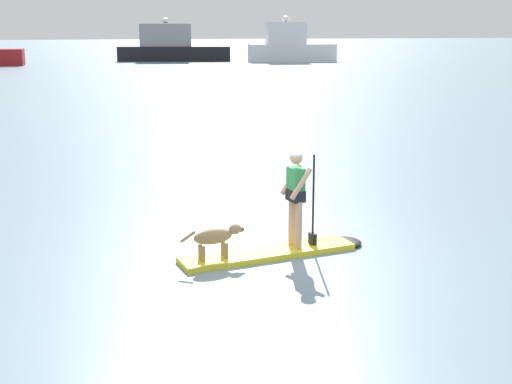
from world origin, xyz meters
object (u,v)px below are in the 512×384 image
(moored_boat_port, at_px, (172,47))
(dog, at_px, (216,237))
(person_paddler, at_px, (296,192))
(paddleboard, at_px, (280,251))
(moored_boat_far_port, at_px, (290,47))

(moored_boat_port, bearing_deg, dog, -94.48)
(person_paddler, distance_m, dog, 1.62)
(dog, height_order, moored_boat_port, moored_boat_port)
(paddleboard, distance_m, person_paddler, 1.08)
(dog, distance_m, moored_boat_far_port, 66.74)
(paddleboard, distance_m, dog, 1.25)
(person_paddler, xyz_separation_m, moored_boat_port, (3.90, 68.09, 0.44))
(moored_boat_port, height_order, moored_boat_far_port, moored_boat_far_port)
(paddleboard, relative_size, moored_boat_far_port, 0.36)
(dog, xyz_separation_m, moored_boat_port, (5.36, 68.40, 1.06))
(moored_boat_port, bearing_deg, paddleboard, -93.53)
(paddleboard, height_order, dog, dog)
(paddleboard, relative_size, moored_boat_port, 0.27)
(paddleboard, height_order, person_paddler, person_paddler)
(paddleboard, bearing_deg, person_paddler, 12.07)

